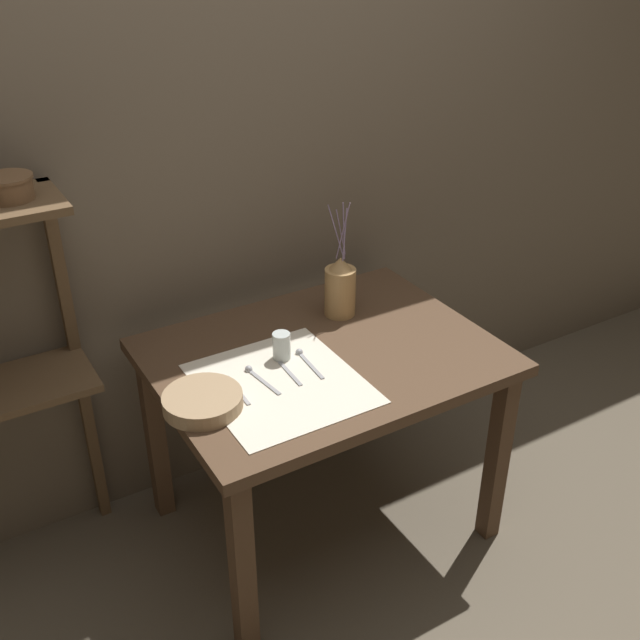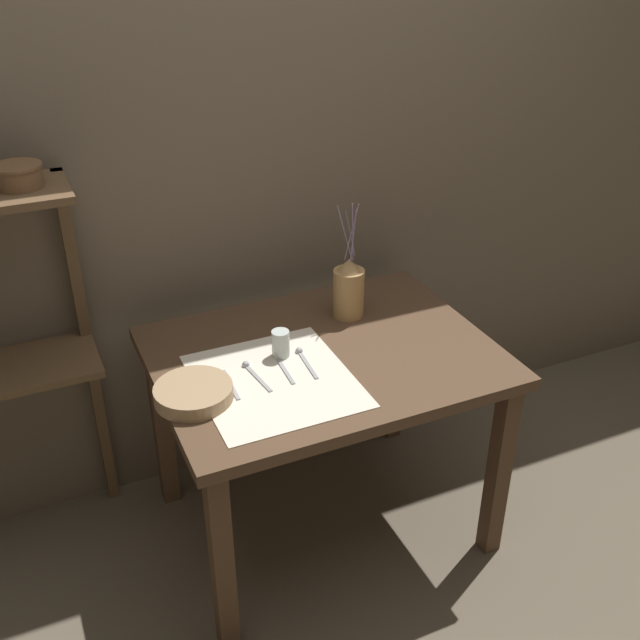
{
  "view_description": "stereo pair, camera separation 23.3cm",
  "coord_description": "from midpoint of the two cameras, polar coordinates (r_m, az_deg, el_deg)",
  "views": [
    {
      "loc": [
        -1.05,
        -1.75,
        2.0
      ],
      "look_at": [
        -0.01,
        0.0,
        0.85
      ],
      "focal_mm": 42.0,
      "sensor_mm": 36.0,
      "label": 1
    },
    {
      "loc": [
        -0.85,
        -1.85,
        2.0
      ],
      "look_at": [
        -0.01,
        0.0,
        0.85
      ],
      "focal_mm": 42.0,
      "sensor_mm": 36.0,
      "label": 2
    }
  ],
  "objects": [
    {
      "name": "fork_outer",
      "position": [
        2.24,
        -3.85,
        -5.03
      ],
      "size": [
        0.02,
        0.17,
        0.0
      ],
      "color": "#939399",
      "rests_on": "wooden_table"
    },
    {
      "name": "stone_wall_back",
      "position": [
        2.64,
        -1.93,
        11.74
      ],
      "size": [
        7.0,
        0.06,
        2.4
      ],
      "color": "brown",
      "rests_on": "ground_plane"
    },
    {
      "name": "spoon_outer",
      "position": [
        2.36,
        1.46,
        -2.84
      ],
      "size": [
        0.03,
        0.18,
        0.02
      ],
      "color": "#939399",
      "rests_on": "wooden_table"
    },
    {
      "name": "metal_pot_small",
      "position": [
        2.24,
        -19.28,
        10.35
      ],
      "size": [
        0.14,
        0.14,
        0.07
      ],
      "color": "brown",
      "rests_on": "wooden_shelf_unit"
    },
    {
      "name": "pitcher_with_flowers",
      "position": [
        2.57,
        4.8,
        2.28
      ],
      "size": [
        0.11,
        0.11,
        0.41
      ],
      "color": "#A87F4C",
      "rests_on": "wooden_table"
    },
    {
      "name": "glass_tumbler_near",
      "position": [
        2.35,
        -0.18,
        -1.9
      ],
      "size": [
        0.06,
        0.06,
        0.09
      ],
      "color": "#B7C1BC",
      "rests_on": "wooden_table"
    },
    {
      "name": "knife_center",
      "position": [
        2.3,
        0.18,
        -3.9
      ],
      "size": [
        0.02,
        0.17,
        0.0
      ],
      "color": "#939399",
      "rests_on": "wooden_table"
    },
    {
      "name": "wooden_table",
      "position": [
        2.45,
        3.0,
        -4.5
      ],
      "size": [
        1.08,
        0.83,
        0.73
      ],
      "color": "#4C3523",
      "rests_on": "ground_plane"
    },
    {
      "name": "spoon_inner",
      "position": [
        2.3,
        -2.46,
        -3.88
      ],
      "size": [
        0.04,
        0.18,
        0.02
      ],
      "color": "#939399",
      "rests_on": "wooden_table"
    },
    {
      "name": "wooden_bowl",
      "position": [
        2.18,
        -6.6,
        -5.65
      ],
      "size": [
        0.23,
        0.23,
        0.05
      ],
      "color": "#9E7F5B",
      "rests_on": "wooden_table"
    },
    {
      "name": "linen_cloth",
      "position": [
        2.26,
        -0.52,
        -4.74
      ],
      "size": [
        0.46,
        0.5,
        0.0
      ],
      "color": "beige",
      "rests_on": "wooden_table"
    },
    {
      "name": "ground_plane",
      "position": [
        2.86,
        2.66,
        -15.08
      ],
      "size": [
        12.0,
        12.0,
        0.0
      ],
      "primitive_type": "plane",
      "color": "brown"
    }
  ]
}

